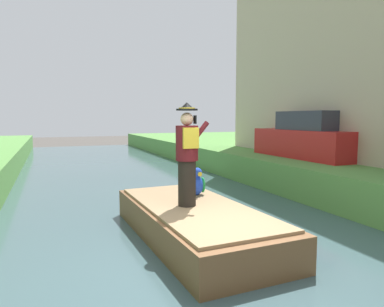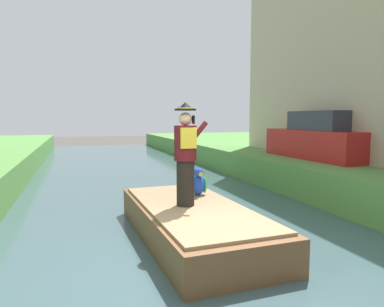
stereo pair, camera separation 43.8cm
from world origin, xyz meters
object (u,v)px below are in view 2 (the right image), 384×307
at_px(person_pirate, 186,155).
at_px(parked_car_red, 323,139).
at_px(parrot_plush, 198,183).
at_px(boat, 193,222).

bearing_deg(person_pirate, parked_car_red, 33.58).
distance_m(parrot_plush, parked_car_red, 5.86).
distance_m(person_pirate, parked_car_red, 6.60).
bearing_deg(parrot_plush, person_pirate, -123.65).
bearing_deg(parked_car_red, boat, -148.18).
distance_m(boat, parked_car_red, 6.63).
distance_m(boat, person_pirate, 1.24).
bearing_deg(parrot_plush, boat, -115.35).
relative_size(boat, parrot_plush, 7.48).
height_order(boat, parked_car_red, parked_car_red).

